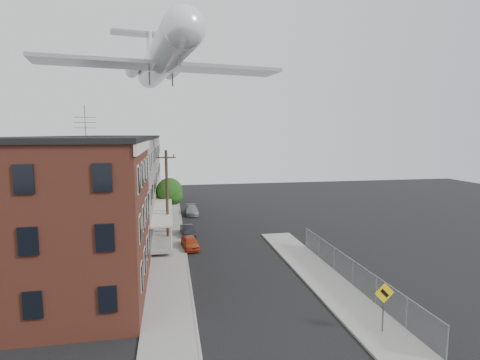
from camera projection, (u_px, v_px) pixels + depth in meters
The scene contains 19 objects.
ground at pixel (275, 334), 19.77m from camera, with size 120.00×120.00×0.00m, color black.
sidewalk_left at pixel (169, 227), 42.16m from camera, with size 3.00×62.00×0.12m, color gray.
sidewalk_right at pixel (326, 282), 26.62m from camera, with size 3.00×26.00×0.12m, color gray.
curb_left at pixel (182, 227), 42.42m from camera, with size 0.15×62.00×0.14m, color gray.
curb_right at pixel (307, 283), 26.35m from camera, with size 0.15×26.00×0.14m, color gray.
corner_building at pixel (64, 218), 23.76m from camera, with size 10.31×12.30×12.15m.
row_house_a at pixel (94, 195), 33.04m from camera, with size 11.98×7.00×10.30m.
row_house_b at pixel (106, 185), 39.87m from camera, with size 11.98×7.00×10.30m.
row_house_c at pixel (116, 177), 46.69m from camera, with size 11.98×7.00×10.30m.
row_house_d at pixel (122, 172), 53.52m from camera, with size 11.98×7.00×10.30m.
row_house_e at pixel (128, 168), 60.35m from camera, with size 11.98×7.00×10.30m.
chainlink_fence at pixel (353, 273), 25.81m from camera, with size 0.06×18.06×1.90m.
warning_sign at pixel (384, 300), 19.57m from camera, with size 1.10×0.11×2.80m.
utility_pole at pixel (167, 195), 35.73m from camera, with size 1.80×0.26×9.00m.
street_tree at pixel (170, 192), 45.61m from camera, with size 3.22×3.20×5.20m.
car_near at pixel (190, 243), 34.36m from camera, with size 1.39×3.45×1.17m, color #B53817.
car_mid at pixel (188, 231), 38.75m from camera, with size 1.17×3.36×1.11m, color black.
car_far at pixel (192, 210), 48.93m from camera, with size 1.66×4.07×1.18m, color gray.
airplane at pixel (161, 59), 37.15m from camera, with size 23.17×26.47×7.61m.
Camera 1 is at (-5.27, -17.96, 10.48)m, focal length 28.00 mm.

